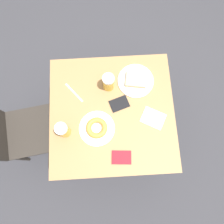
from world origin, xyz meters
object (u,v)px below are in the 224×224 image
Objects in this scene: plate_with_donut at (97,128)px; beer_mug_left at (108,82)px; chair at (11,132)px; plate_with_cake at (136,80)px; napkin_folded at (153,118)px; passport_near_edge at (119,104)px; passport_far_edge at (122,157)px; fork at (74,93)px; beer_mug_center at (63,130)px.

plate_with_donut is 1.63× the size of beer_mug_left.
plate_with_cake is at bearing -82.33° from chair.
passport_near_edge reaches higher than napkin_folded.
beer_mug_left is at bearing 98.30° from plate_with_cake.
passport_near_edge is (0.16, -0.16, -0.01)m from plate_with_donut.
fork is at bearing 33.04° from passport_far_edge.
beer_mug_center is at bearing 123.92° from plate_with_cake.
chair is 6.02× the size of passport_near_edge.
beer_mug_left reaches higher than napkin_folded.
plate_with_cake is 1.71× the size of passport_near_edge.
passport_far_edge is at bearing -173.44° from beer_mug_left.
plate_with_cake reaches higher than fork.
passport_far_edge is (-0.25, 0.23, 0.00)m from napkin_folded.
napkin_folded is at bearing -130.53° from beer_mug_left.
beer_mug_center reaches higher than passport_near_edge.
plate_with_donut is at bearing 162.38° from beer_mug_left.
chair is at bearing 90.05° from napkin_folded.
passport_far_edge is (-0.49, -0.06, -0.07)m from beer_mug_left.
plate_with_cake is (0.27, -0.96, 0.25)m from chair.
chair is at bearing 97.76° from passport_near_edge.
passport_near_edge and passport_far_edge have the same top height.
fork is (0.27, -0.06, -0.07)m from beer_mug_center.
beer_mug_center is 1.11× the size of passport_far_edge.
passport_far_edge is (-0.52, 0.13, -0.01)m from plate_with_cake.
passport_near_edge is at bearing 141.97° from plate_with_cake.
plate_with_cake is at bearing -14.53° from passport_far_edge.
beer_mug_left is at bearing 26.39° from passport_near_edge.
fork is (-0.06, 0.43, -0.01)m from plate_with_cake.
beer_mug_center is at bearing 115.01° from passport_near_edge.
plate_with_donut is 1.67× the size of fork.
beer_mug_center is 0.60m from napkin_folded.
passport_near_edge is at bearing -64.99° from beer_mug_center.
beer_mug_left reaches higher than passport_near_edge.
plate_with_donut is 0.38m from napkin_folded.
passport_far_edge is (-0.36, 0.01, 0.00)m from passport_near_edge.
napkin_folded is at bearing -160.70° from plate_with_cake.
napkin_folded is 0.25m from passport_near_edge.
passport_near_edge is 0.36m from passport_far_edge.
plate_with_cake is 0.20m from passport_near_edge.
plate_with_donut is at bearing 138.53° from plate_with_cake.
plate_with_donut is at bearing -150.40° from fork.
beer_mug_center is 0.78× the size of napkin_folded.
beer_mug_center is at bearing 135.12° from beer_mug_left.
beer_mug_left reaches higher than chair.
beer_mug_left and beer_mug_center have the same top height.
chair reaches higher than plate_with_cake.
plate_with_donut is at bearing 37.20° from passport_far_edge.
fork is at bearing 29.60° from plate_with_donut.
beer_mug_center is 0.41m from passport_far_edge.
beer_mug_center is at bearing 167.09° from fork.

